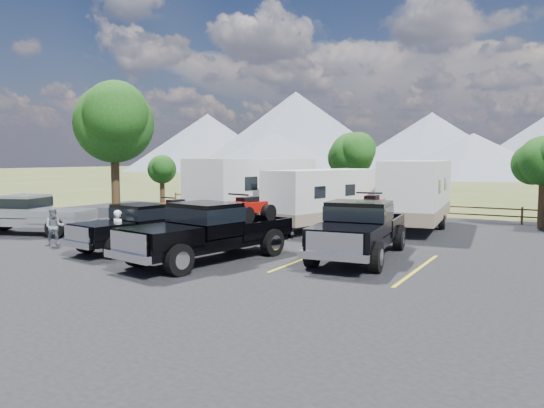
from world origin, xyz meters
The scene contains 18 objects.
ground centered at (0.00, 0.00, 0.00)m, with size 320.00×320.00×0.00m, color #455323.
asphalt_lot centered at (0.00, 3.00, 0.02)m, with size 44.00×34.00×0.04m, color black.
stall_lines centered at (0.00, 4.00, 0.04)m, with size 12.12×5.50×0.01m.
tree_big_nw centered at (-12.55, 9.03, 5.60)m, with size 5.54×5.18×7.84m.
tree_ne_a centered at (8.97, 17.01, 3.48)m, with size 3.11×2.92×4.76m.
tree_north centered at (-2.03, 19.02, 3.83)m, with size 3.46×3.24×5.25m.
tree_nw_small centered at (-16.02, 17.01, 2.78)m, with size 2.59×2.43×3.85m.
rail_fence centered at (2.00, 18.50, 0.61)m, with size 36.12×0.12×1.00m.
mountain_range centered at (-7.63, 105.98, 7.87)m, with size 209.00×71.00×20.00m.
rig_left centered at (-4.49, 2.72, 1.00)m, with size 2.82×6.19×1.99m.
rig_center centered at (-0.71, 2.00, 1.14)m, with size 3.46×7.16×2.29m.
rig_right centered at (3.65, 5.10, 1.15)m, with size 3.05×7.09×2.30m.
trailer_left centered at (-4.24, 10.73, 1.90)m, with size 3.41×10.29×3.56m.
trailer_center centered at (-0.58, 11.38, 1.62)m, with size 3.84×8.67×3.01m.
trailer_right centered at (3.50, 13.77, 1.85)m, with size 3.42×9.99×3.45m.
pickup_silver centered at (-12.03, 3.03, 1.01)m, with size 6.54×3.89×1.87m.
person_a centered at (-4.64, 1.45, 0.86)m, with size 0.60×0.39×1.64m, color white.
person_b centered at (-8.18, 1.38, 0.83)m, with size 0.76×0.59×1.57m, color slate.
Camera 1 is at (10.16, -13.01, 3.65)m, focal length 35.00 mm.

